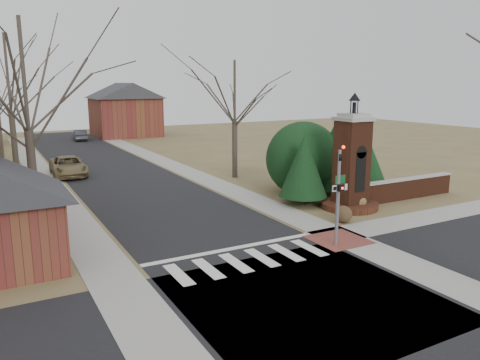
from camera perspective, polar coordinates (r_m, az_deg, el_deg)
ground at (r=18.37m, az=2.35°, el=-10.58°), size 120.00×120.00×0.00m
main_street at (r=38.22m, az=-14.94°, el=0.84°), size 8.00×70.00×0.01m
cross_street at (r=16.10m, az=8.04°, el=-14.03°), size 120.00×8.00×0.01m
crosswalk_zone at (r=19.01m, az=1.09°, el=-9.76°), size 8.00×2.20×0.02m
stop_bar at (r=20.24m, az=-1.05°, el=-8.39°), size 8.00×0.35×0.02m
sidewalk_right_main at (r=39.74m, az=-7.66°, el=1.55°), size 2.00×60.00×0.02m
sidewalk_left at (r=37.36m, az=-22.69°, el=0.08°), size 2.00×60.00×0.02m
curb_apron at (r=21.80m, az=11.92°, el=-7.15°), size 2.40×2.40×0.02m
traffic_signal_pole at (r=20.48m, az=11.93°, el=-0.89°), size 0.28×0.41×4.50m
sign_post at (r=22.49m, az=12.03°, el=-1.43°), size 0.90×0.07×2.75m
brick_gate_monument at (r=26.87m, az=13.40°, el=1.11°), size 3.20×3.20×6.47m
brick_garden_wall at (r=30.32m, az=19.59°, el=-0.96°), size 7.50×0.50×1.30m
garage_left at (r=19.60m, az=-27.01°, el=-3.56°), size 4.80×4.80×4.29m
house_distant_right at (r=64.83m, az=-13.86°, el=8.47°), size 8.80×8.80×7.30m
evergreen_near at (r=27.24m, az=7.77°, el=1.75°), size 2.80×2.80×4.10m
evergreen_mid at (r=30.15m, az=11.49°, el=3.16°), size 3.40×3.40×4.70m
evergreen_far at (r=30.86m, az=15.47°, el=1.85°), size 2.40×2.40×3.30m
evergreen_mass at (r=30.26m, az=7.71°, el=2.94°), size 4.80×4.80×4.80m
bare_tree_0 at (r=23.61m, az=-24.96°, el=12.43°), size 8.05×8.05×11.15m
bare_tree_1 at (r=36.59m, az=-26.55°, el=12.20°), size 8.40×8.40×11.64m
bare_tree_3 at (r=34.62m, az=-0.66°, el=11.27°), size 7.00×7.00×9.70m
pickup_truck at (r=38.09m, az=-20.20°, el=1.59°), size 2.65×5.39×1.47m
distant_car at (r=61.40m, az=-18.93°, el=5.23°), size 1.74×4.21×1.35m
dry_shrub_left at (r=24.38m, az=12.51°, el=-4.10°), size 0.87×0.87×0.87m
dry_shrub_right at (r=27.15m, az=14.25°, el=-2.54°), size 0.89×0.89×0.89m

